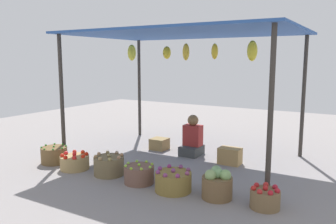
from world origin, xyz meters
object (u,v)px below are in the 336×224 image
vendor_person (192,140)px  wooden_crate_stacked_rear (230,156)px  basket_red_tomatoes (75,162)px  basket_purple_onions (173,181)px  basket_cabbages (217,185)px  wooden_crate_near_vendor (159,144)px  basket_potatoes (109,165)px  basket_green_chilies (54,155)px  basket_limes (139,174)px  basket_red_apples (265,198)px

vendor_person → wooden_crate_stacked_rear: bearing=-13.7°
basket_red_tomatoes → basket_purple_onions: basket_purple_onions is taller
vendor_person → basket_cabbages: 2.13m
wooden_crate_near_vendor → wooden_crate_stacked_rear: bearing=-7.9°
wooden_crate_near_vendor → basket_potatoes: bearing=-85.5°
basket_purple_onions → basket_cabbages: bearing=6.6°
basket_red_tomatoes → basket_cabbages: 2.55m
basket_green_chilies → basket_limes: 1.89m
basket_potatoes → wooden_crate_near_vendor: bearing=94.5°
basket_green_chilies → wooden_crate_near_vendor: bearing=57.1°
wooden_crate_near_vendor → vendor_person: bearing=-1.2°
basket_cabbages → vendor_person: bearing=125.4°
basket_limes → wooden_crate_near_vendor: basket_limes is taller
basket_potatoes → basket_cabbages: 1.86m
vendor_person → basket_red_tomatoes: (-1.31, -1.80, -0.18)m
basket_red_apples → wooden_crate_stacked_rear: bearing=124.0°
basket_green_chilies → basket_cabbages: bearing=-0.1°
vendor_person → wooden_crate_stacked_rear: (0.84, -0.21, -0.15)m
basket_green_chilies → basket_red_apples: size_ratio=1.24×
basket_green_chilies → basket_red_apples: (3.75, 0.01, -0.02)m
basket_red_tomatoes → wooden_crate_near_vendor: basket_red_tomatoes is taller
basket_limes → basket_purple_onions: 0.60m
basket_purple_onions → basket_cabbages: (0.63, 0.07, 0.05)m
wooden_crate_near_vendor → wooden_crate_stacked_rear: wooden_crate_stacked_rear is taller
basket_red_apples → wooden_crate_stacked_rear: basket_red_apples is taller
basket_green_chilies → basket_purple_onions: (2.49, -0.08, -0.00)m
vendor_person → basket_green_chilies: vendor_person is taller
vendor_person → wooden_crate_near_vendor: bearing=178.8°
basket_red_tomatoes → wooden_crate_stacked_rear: (2.15, 1.59, 0.02)m
vendor_person → basket_green_chilies: 2.56m
wooden_crate_stacked_rear → basket_purple_onions: bearing=-98.5°
basket_potatoes → wooden_crate_stacked_rear: (1.47, 1.53, -0.01)m
basket_potatoes → wooden_crate_near_vendor: basket_potatoes is taller
basket_limes → basket_purple_onions: size_ratio=0.87×
vendor_person → basket_purple_onions: (0.60, -1.81, -0.16)m
basket_green_chilies → wooden_crate_stacked_rear: (2.73, 1.52, 0.00)m
basket_potatoes → basket_limes: bearing=-5.1°
basket_green_chilies → basket_cabbages: basket_cabbages is taller
basket_limes → basket_cabbages: size_ratio=1.05×
basket_red_apples → basket_potatoes: bearing=-179.7°
basket_limes → basket_red_apples: (1.86, 0.07, -0.01)m
wooden_crate_near_vendor → basket_red_apples: bearing=-33.5°
basket_limes → basket_purple_onions: (0.60, -0.02, 0.01)m
basket_potatoes → basket_limes: (0.63, -0.06, -0.02)m
vendor_person → basket_green_chilies: (-1.89, -1.73, -0.15)m
wooden_crate_stacked_rear → wooden_crate_near_vendor: bearing=172.1°
basket_cabbages → wooden_crate_near_vendor: basket_cabbages is taller
basket_potatoes → basket_limes: size_ratio=1.07×
basket_green_chilies → basket_red_apples: 3.75m
vendor_person → basket_limes: (0.01, -1.79, -0.16)m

